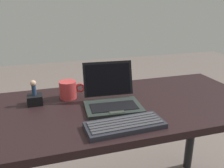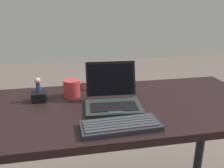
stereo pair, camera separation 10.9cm
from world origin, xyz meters
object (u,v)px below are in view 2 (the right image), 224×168
at_px(laptop_front, 113,98).
at_px(figurine_stand, 39,97).
at_px(figurine, 38,84).
at_px(coffee_mug, 72,88).
at_px(external_keyboard, 121,126).

height_order(laptop_front, figurine_stand, laptop_front).
relative_size(figurine_stand, figurine, 0.95).
height_order(figurine, coffee_mug, figurine).
relative_size(laptop_front, coffee_mug, 2.06).
xyz_separation_m(laptop_front, coffee_mug, (-0.19, 0.17, 0.01)).
bearing_deg(figurine, coffee_mug, 10.45).
xyz_separation_m(laptop_front, figurine_stand, (-0.36, 0.13, -0.02)).
relative_size(external_keyboard, figurine_stand, 4.50).
bearing_deg(figurine, laptop_front, -20.22).
relative_size(laptop_front, figurine, 3.62).
relative_size(laptop_front, external_keyboard, 0.85).
bearing_deg(figurine_stand, laptop_front, -20.22).
xyz_separation_m(laptop_front, figurine, (-0.36, 0.13, 0.05)).
height_order(laptop_front, coffee_mug, laptop_front).
relative_size(figurine, coffee_mug, 0.57).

